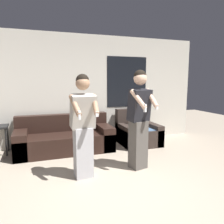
% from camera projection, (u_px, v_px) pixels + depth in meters
% --- Properties ---
extents(ground_plane, '(14.00, 14.00, 0.00)m').
position_uv_depth(ground_plane, '(126.00, 197.00, 3.02)').
color(ground_plane, tan).
extents(wall_back, '(6.22, 0.07, 2.70)m').
position_uv_depth(wall_back, '(84.00, 90.00, 5.43)').
color(wall_back, beige).
rests_on(wall_back, ground_plane).
extents(couch, '(2.12, 0.90, 0.80)m').
position_uv_depth(couch, '(65.00, 139.00, 4.95)').
color(couch, black).
rests_on(couch, ground_plane).
extents(armchair, '(0.91, 0.93, 0.86)m').
position_uv_depth(armchair, '(138.00, 132.00, 5.52)').
color(armchair, '#332823').
rests_on(armchair, ground_plane).
extents(person_left, '(0.45, 0.51, 1.70)m').
position_uv_depth(person_left, '(83.00, 126.00, 3.51)').
color(person_left, '#B2B2B7').
rests_on(person_left, ground_plane).
extents(person_right, '(0.45, 0.54, 1.78)m').
position_uv_depth(person_right, '(139.00, 118.00, 3.88)').
color(person_right, '#56514C').
rests_on(person_right, ground_plane).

